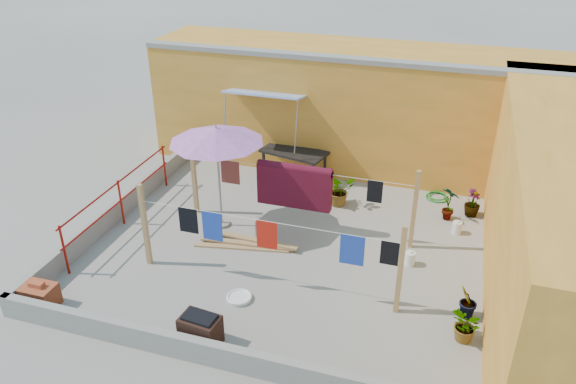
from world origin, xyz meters
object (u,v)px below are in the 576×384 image
Objects in this scene: patio_umbrella at (216,136)px; water_jug_b at (457,228)px; outdoor_table at (294,153)px; water_jug_a at (410,259)px; brick_stack at (40,296)px; green_hose at (437,197)px; white_basin at (239,297)px; brazier at (201,330)px; plant_back_a at (339,190)px.

water_jug_b is (5.11, 1.24, -2.04)m from patio_umbrella.
outdoor_table is 4.60m from water_jug_a.
brick_stack reaches higher than green_hose.
brick_stack reaches higher than white_basin.
white_basin is 3.56m from water_jug_a.
patio_umbrella is 3.82× the size of brazier.
brick_stack is 0.79× the size of plant_back_a.
outdoor_table is 2.33× the size of plant_back_a.
green_hose is at bearing 62.16° from brazier.
water_jug_a is at bearing 28.03° from brick_stack.
plant_back_a is at bearing -35.43° from outdoor_table.
water_jug_b is 2.84m from plant_back_a.
water_jug_a is at bearing 35.73° from white_basin.
water_jug_a reaches higher than water_jug_b.
outdoor_table reaches higher than water_jug_b.
brick_stack is 1.89× the size of water_jug_b.
brick_stack reaches higher than water_jug_b.
patio_umbrella is 3.38× the size of plant_back_a.
plant_back_a is (1.45, -1.03, -0.32)m from outdoor_table.
white_basin is at bearing -103.02° from plant_back_a.
green_hose is (3.21, 5.14, -0.01)m from white_basin.
white_basin is 4.23m from plant_back_a.
white_basin is 5.19m from water_jug_b.
brazier is 5.48m from plant_back_a.
water_jug_a reaches higher than green_hose.
patio_umbrella is 4.30× the size of brick_stack.
water_jug_a is at bearing -46.37° from plant_back_a.
brazier is at bearing -117.84° from green_hose.
brazier is at bearing -101.80° from plant_back_a.
brazier is at bearing -97.74° from white_basin.
patio_umbrella is 4.26m from brazier.
patio_umbrella is at bearing 176.16° from water_jug_a.
patio_umbrella is 4.58m from brick_stack.
brick_stack is 9.19m from green_hose.
brick_stack is 1.28× the size of white_basin.
patio_umbrella reaches higher than white_basin.
water_jug_b is at bearing 60.84° from water_jug_a.
water_jug_a is 0.59× the size of green_hose.
plant_back_a reaches higher than brick_stack.
plant_back_a is (-2.79, 0.51, 0.25)m from water_jug_b.
brick_stack is 3.21m from brazier.
brick_stack is at bearing -180.00° from brazier.
outdoor_table is at bearing 95.57° from white_basin.
outdoor_table is 3.25× the size of green_hose.
outdoor_table is 7.03m from brick_stack.
plant_back_a reaches higher than white_basin.
green_hose is at bearing 58.03° from white_basin.
outdoor_table is 4.55m from water_jug_b.
water_jug_a is at bearing -119.16° from water_jug_b.
brazier reaches higher than green_hose.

